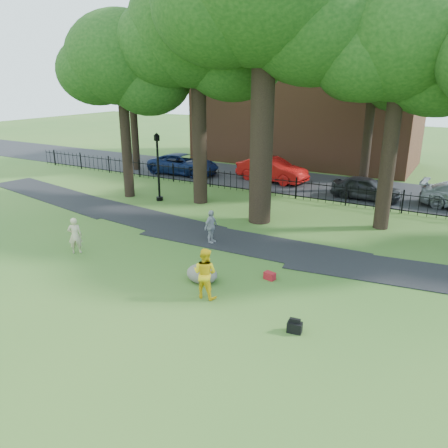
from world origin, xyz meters
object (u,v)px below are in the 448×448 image
Objects in this scene: lamppost at (158,168)px; red_sedan at (272,170)px; woman at (75,235)px; boulder at (202,272)px; man at (205,273)px.

red_sedan is at bearing 87.57° from lamppost.
woman reaches higher than boulder.
lamppost is (-8.70, 8.77, 1.08)m from man.
boulder is at bearing -21.77° from lamppost.
lamppost reaches higher than boulder.
man reaches higher than woman.
woman is 1.32× the size of boulder.
red_sedan is (-4.29, 15.71, 0.49)m from boulder.
boulder is 16.29m from red_sedan.
man is at bearing -52.24° from boulder.
man is at bearing -22.50° from lamppost.
boulder is at bearing 144.75° from woman.
lamppost is at bearing -114.53° from woman.
boulder is 11.31m from lamppost.
man reaches higher than red_sedan.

